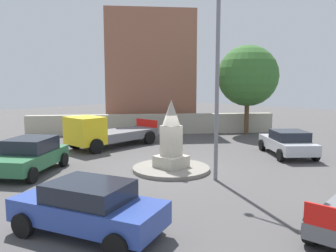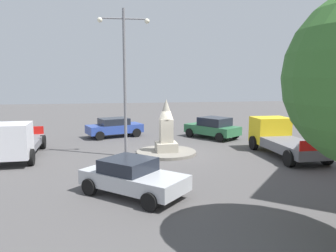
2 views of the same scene
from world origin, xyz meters
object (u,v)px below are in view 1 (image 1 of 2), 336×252
monument (171,138)px  corner_building (148,72)px  streetlamp (218,60)px  tree_near_wall (248,76)px  car_green_parked_right (30,155)px  car_silver_passing (288,143)px  truck_yellow_far_side (105,133)px  car_blue_parked_left (88,207)px

monument → corner_building: corner_building is taller
streetlamp → tree_near_wall: size_ratio=1.21×
streetlamp → car_green_parked_right: (-6.51, -4.71, -4.00)m
car_silver_passing → streetlamp: bearing=-90.3°
streetlamp → truck_yellow_far_side: (-8.85, 0.96, -3.87)m
car_silver_passing → corner_building: size_ratio=0.43×
corner_building → tree_near_wall: bearing=8.5°
car_blue_parked_left → car_silver_passing: bearing=92.4°
car_silver_passing → car_blue_parked_left: 12.86m
monument → corner_building: bearing=140.5°
truck_yellow_far_side → corner_building: bearing=123.2°
car_green_parked_right → car_blue_parked_left: 7.28m
car_silver_passing → corner_building: 15.93m
streetlamp → tree_near_wall: streetlamp is taller
car_green_parked_right → corner_building: size_ratio=0.44×
tree_near_wall → streetlamp: bearing=-64.2°
car_blue_parked_left → truck_yellow_far_side: (-9.43, 7.34, 0.18)m
monument → car_blue_parked_left: monument is taller
car_blue_parked_left → tree_near_wall: (-6.17, 17.96, 3.63)m
corner_building → monument: bearing=-39.5°
car_silver_passing → car_green_parked_right: bearing=-120.3°
streetlamp → truck_yellow_far_side: bearing=173.8°
car_green_parked_right → tree_near_wall: size_ratio=0.64×
tree_near_wall → car_silver_passing: bearing=-42.3°
car_green_parked_right → monument: bearing=47.4°
monument → car_green_parked_right: 6.22m
car_blue_parked_left → streetlamp: bearing=95.2°
streetlamp → truck_yellow_far_side: size_ratio=1.41×
monument → tree_near_wall: (-3.27, 11.74, 2.91)m
streetlamp → car_silver_passing: bearing=89.7°
car_green_parked_right → car_blue_parked_left: bearing=-13.2°
monument → streetlamp: 4.06m
car_blue_parked_left → tree_near_wall: 19.33m
car_silver_passing → car_green_parked_right: size_ratio=0.97×
car_blue_parked_left → corner_building: corner_building is taller
car_silver_passing → tree_near_wall: (-5.63, 5.11, 3.66)m
truck_yellow_far_side → corner_building: size_ratio=0.59×
streetlamp → tree_near_wall: bearing=115.8°
tree_near_wall → truck_yellow_far_side: bearing=-107.1°
truck_yellow_far_side → tree_near_wall: tree_near_wall is taller
monument → tree_near_wall: tree_near_wall is taller
car_blue_parked_left → tree_near_wall: bearing=109.0°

